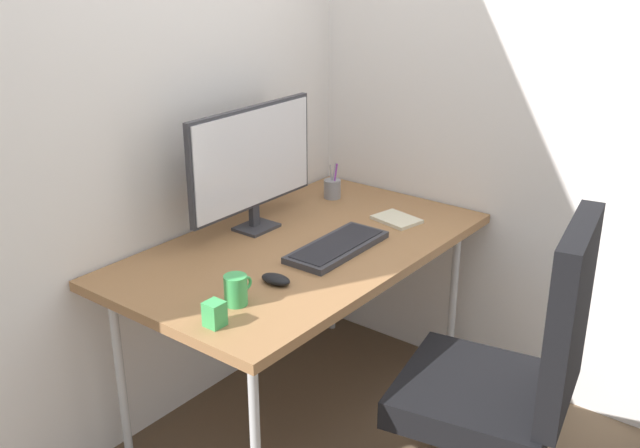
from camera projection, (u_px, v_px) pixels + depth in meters
ground_plane at (303, 411)px, 3.00m from camera, size 8.00×8.00×0.00m
wall_back at (207, 52)px, 2.74m from camera, size 3.19×0.04×2.80m
wall_side_right at (471, 46)px, 2.89m from camera, size 0.04×2.59×2.80m
desk at (302, 255)px, 2.75m from camera, size 1.43×0.83×0.74m
office_chair at (512, 372)px, 2.31m from camera, size 0.63×0.62×1.06m
monitor at (252, 161)px, 2.78m from camera, size 0.64×0.12×0.48m
keyboard at (337, 247)px, 2.68m from camera, size 0.43×0.18×0.03m
mouse at (276, 279)px, 2.42m from camera, size 0.07×0.11×0.03m
pen_holder at (332, 188)px, 3.19m from camera, size 0.07×0.07×0.16m
notebook at (397, 219)px, 2.95m from camera, size 0.16×0.20×0.01m
coffee_mug at (236, 290)px, 2.28m from camera, size 0.11×0.07×0.10m
desk_clamp_accessory at (215, 314)px, 2.15m from camera, size 0.05×0.05×0.08m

